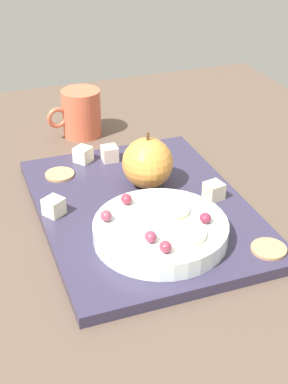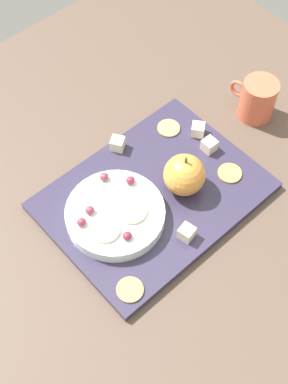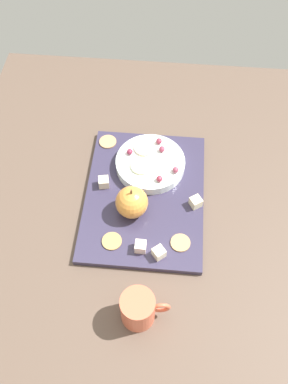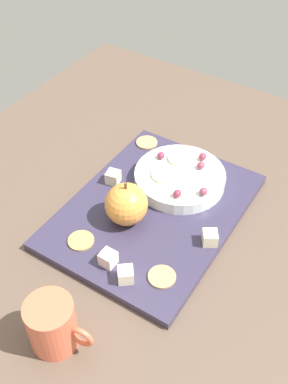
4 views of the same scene
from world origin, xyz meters
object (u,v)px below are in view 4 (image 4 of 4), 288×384
cracker_2 (81,241)px  cracker_1 (162,277)px  apple_slice_1 (181,158)px  grape_0 (203,157)px  cheese_cube_1 (113,177)px  cracker_0 (147,143)px  grape_2 (203,192)px  serving_dish (180,178)px  apple_whole (126,204)px  cheese_cube_0 (210,238)px  cheese_cube_2 (108,258)px  grape_4 (202,166)px  platter (153,211)px  grape_1 (161,155)px  cheese_cube_3 (126,275)px  grape_3 (177,194)px  apple_slice_0 (165,174)px

cracker_2 → cracker_1: bearing=93.5°
apple_slice_1 → grape_0: bearing=122.3°
cheese_cube_1 → apple_slice_1: apple_slice_1 is taller
cracker_0 → cracker_1: 35.81cm
grape_2 → serving_dish: bearing=-114.4°
apple_whole → cracker_0: apple_whole is taller
cheese_cube_0 → cracker_0: bearing=-126.6°
cheese_cube_2 → cracker_1: (-2.30, 9.13, -1.07)cm
grape_2 → grape_4: 7.38cm
platter → grape_1: size_ratio=23.41×
grape_2 → apple_slice_1: 10.81cm
cracker_2 → grape_2: bearing=145.0°
serving_dish → cheese_cube_0: same height
platter → cracker_0: size_ratio=8.50×
cracker_1 → cheese_cube_3: bearing=-54.3°
cracker_0 → apple_slice_1: (3.48, 10.42, 2.63)cm
cheese_cube_1 → apple_whole: bearing=48.6°
cheese_cube_2 → cracker_1: bearing=104.1°
cheese_cube_2 → grape_3: (-17.94, 3.07, 2.01)cm
grape_1 → apple_slice_0: (4.07, 3.37, -0.38)cm
cracker_2 → grape_0: 30.29cm
cheese_cube_3 → platter: bearing=-164.0°
apple_slice_1 → platter: bearing=5.1°
serving_dish → apple_whole: apple_whole is taller
cracker_0 → grape_2: 21.66cm
cracker_2 → platter: bearing=155.0°
cheese_cube_2 → apple_slice_0: size_ratio=0.47×
cracker_1 → apple_slice_1: 27.74cm
apple_slice_0 → grape_1: bearing=-140.3°
grape_4 → apple_slice_0: 7.65cm
apple_slice_0 → cheese_cube_2: bearing=4.8°
cracker_1 → grape_0: grape_0 is taller
platter → cracker_0: bearing=-144.2°
cheese_cube_1 → cheese_cube_3: 23.78cm
apple_slice_1 → apple_slice_0: bearing=-3.2°
cheese_cube_0 → cheese_cube_1: bearing=-99.5°
platter → serving_dish: size_ratio=2.20×
cheese_cube_1 → cracker_0: bearing=-176.0°
serving_dish → apple_slice_1: 4.50cm
cracker_1 → cracker_2: same height
grape_0 → grape_4: same height
cracker_0 → grape_3: grape_3 is taller
platter → grape_4: size_ratio=23.41×
apple_whole → cracker_2: size_ratio=1.68×
cheese_cube_2 → grape_2: (-21.01, 6.90, 2.01)cm
cracker_0 → grape_4: (3.79, 15.25, 3.06)cm
grape_1 → grape_4: same height
apple_slice_1 → grape_3: bearing=25.0°
serving_dish → cracker_2: 23.83cm
apple_whole → grape_0: apple_whole is taller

